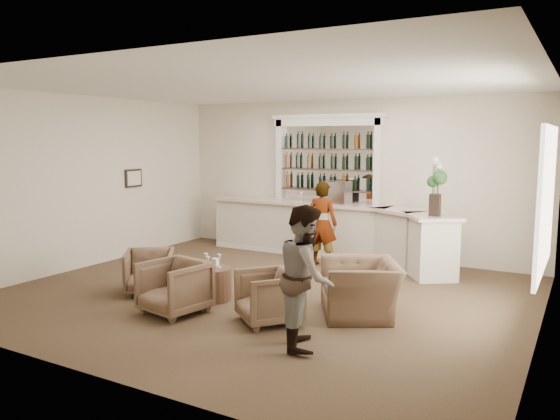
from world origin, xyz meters
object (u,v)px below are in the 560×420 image
at_px(armchair_center, 174,287).
at_px(armchair_right, 269,297).
at_px(bar_counter, 332,231).
at_px(armchair_left, 150,271).
at_px(armchair_far, 360,288).
at_px(sommelier, 322,224).
at_px(guest, 306,276).
at_px(flower_vase, 436,183).
at_px(espresso_machine, 337,193).
at_px(cocktail_table, 211,284).

relative_size(armchair_center, armchair_right, 1.07).
xyz_separation_m(bar_counter, armchair_right, (0.93, -4.14, -0.22)).
bearing_deg(armchair_left, armchair_far, -26.71).
xyz_separation_m(bar_counter, armchair_far, (1.89, -3.21, -0.19)).
xyz_separation_m(armchair_center, armchair_far, (2.33, 1.26, 0.00)).
bearing_deg(sommelier, armchair_center, 78.42).
xyz_separation_m(guest, flower_vase, (0.54, 3.91, 0.86)).
bearing_deg(armchair_left, bar_counter, 31.44).
xyz_separation_m(armchair_center, espresso_machine, (0.51, 4.53, 0.99)).
distance_m(armchair_far, flower_vase, 2.85).
bearing_deg(guest, cocktail_table, 39.51).
height_order(sommelier, armchair_center, sommelier).
relative_size(armchair_far, flower_vase, 1.15).
bearing_deg(armchair_left, sommelier, 25.39).
bearing_deg(armchair_center, bar_counter, 94.99).
height_order(armchair_left, armchair_right, armchair_right).
distance_m(cocktail_table, flower_vase, 4.23).
xyz_separation_m(armchair_right, flower_vase, (1.35, 3.42, 1.36)).
xyz_separation_m(armchair_center, armchair_right, (1.37, 0.33, -0.02)).
distance_m(sommelier, armchair_far, 3.08).
bearing_deg(armchair_center, armchair_right, 24.15).
relative_size(sommelier, espresso_machine, 3.16).
height_order(bar_counter, sommelier, sommelier).
bearing_deg(armchair_left, armchair_right, -44.21).
relative_size(armchair_left, flower_vase, 0.75).
bearing_deg(bar_counter, armchair_far, -59.58).
xyz_separation_m(sommelier, guest, (1.63, -3.90, 0.03)).
distance_m(armchair_right, espresso_machine, 4.41).
bearing_deg(sommelier, espresso_machine, -89.37).
height_order(armchair_right, armchair_far, armchair_far).
height_order(armchair_center, armchair_right, armchair_center).
bearing_deg(guest, bar_counter, -5.28).
distance_m(cocktail_table, sommelier, 3.02).
relative_size(guest, armchair_far, 1.46).
distance_m(guest, armchair_center, 2.25).
bearing_deg(armchair_right, espresso_machine, 140.94).
bearing_deg(cocktail_table, bar_counter, 83.75).
xyz_separation_m(armchair_right, armchair_far, (0.96, 0.93, 0.02)).
distance_m(guest, armchair_left, 3.37).
bearing_deg(flower_vase, bar_counter, 162.41).
distance_m(cocktail_table, armchair_right, 1.42).
bearing_deg(armchair_center, cocktail_table, 97.57).
xyz_separation_m(armchair_left, flower_vase, (3.77, 3.12, 1.36)).
relative_size(sommelier, flower_vase, 1.63).
relative_size(bar_counter, cocktail_table, 9.13).
bearing_deg(flower_vase, armchair_left, -140.37).
relative_size(bar_counter, armchair_far, 4.85).
relative_size(armchair_far, espresso_machine, 2.24).
xyz_separation_m(guest, armchair_right, (-0.82, 0.49, -0.50)).
height_order(sommelier, flower_vase, flower_vase).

